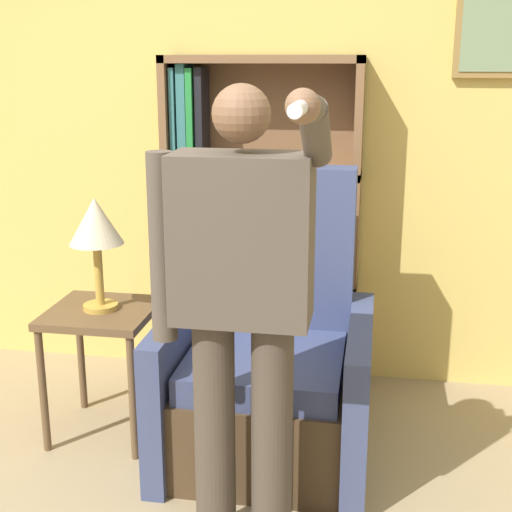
% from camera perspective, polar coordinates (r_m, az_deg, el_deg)
% --- Properties ---
extents(wall_back, '(8.00, 0.11, 2.80)m').
position_cam_1_polar(wall_back, '(3.94, -0.87, 10.25)').
color(wall_back, '#E0C160').
rests_on(wall_back, ground_plane).
extents(bookcase, '(1.03, 0.28, 1.78)m').
position_cam_1_polar(bookcase, '(3.87, -1.13, 1.92)').
color(bookcase, brown).
rests_on(bookcase, ground_plane).
extents(armchair, '(0.91, 0.86, 1.29)m').
position_cam_1_polar(armchair, '(3.30, 1.06, -9.17)').
color(armchair, '#4C3823').
rests_on(armchair, ground_plane).
extents(person_standing, '(0.62, 0.78, 1.70)m').
position_cam_1_polar(person_standing, '(2.44, -1.20, -3.34)').
color(person_standing, '#473D33').
rests_on(person_standing, ground_plane).
extents(side_table, '(0.49, 0.49, 0.64)m').
position_cam_1_polar(side_table, '(3.46, -12.21, -5.77)').
color(side_table, brown).
rests_on(side_table, ground_plane).
extents(table_lamp, '(0.25, 0.25, 0.53)m').
position_cam_1_polar(table_lamp, '(3.31, -12.70, 2.30)').
color(table_lamp, gold).
rests_on(table_lamp, side_table).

